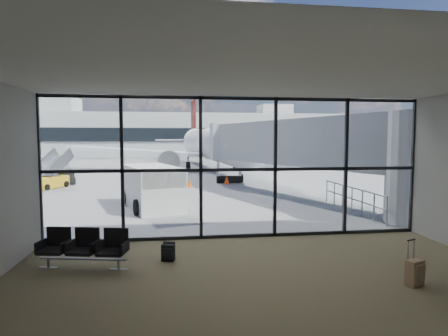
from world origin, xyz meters
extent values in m
plane|color=slate|center=(0.00, 40.00, 0.00)|extent=(220.00, 220.00, 0.00)
cube|color=brown|center=(0.00, -4.00, 0.01)|extent=(12.00, 8.00, 0.01)
cube|color=silver|center=(0.00, -4.00, 4.50)|extent=(12.00, 8.00, 0.02)
cube|color=beige|center=(0.00, -8.00, 2.25)|extent=(12.00, 0.02, 4.50)
cube|color=white|center=(0.00, 0.00, 2.25)|extent=(12.00, 0.04, 4.50)
cube|color=black|center=(0.00, 0.00, 0.06)|extent=(12.00, 0.12, 0.10)
cube|color=black|center=(0.00, 0.00, 2.20)|extent=(12.00, 0.12, 0.10)
cube|color=black|center=(0.00, 0.00, 4.44)|extent=(12.00, 0.12, 0.10)
cube|color=black|center=(-6.00, 0.00, 2.25)|extent=(0.10, 0.12, 4.50)
cube|color=black|center=(-3.60, 0.00, 2.25)|extent=(0.10, 0.12, 4.50)
cube|color=black|center=(-1.20, 0.00, 2.25)|extent=(0.10, 0.12, 4.50)
cube|color=black|center=(1.20, 0.00, 2.25)|extent=(0.10, 0.12, 4.50)
cube|color=black|center=(3.60, 0.00, 2.25)|extent=(0.10, 0.12, 4.50)
cube|color=black|center=(6.00, 0.00, 2.25)|extent=(0.10, 0.12, 4.50)
cylinder|color=#999C9E|center=(7.20, 1.00, 2.10)|extent=(2.80, 2.80, 4.20)
cube|color=#999C9E|center=(4.55, 8.00, 3.00)|extent=(7.45, 14.81, 2.40)
cube|color=#999C9E|center=(1.90, 15.00, 3.00)|extent=(2.60, 2.20, 2.60)
cylinder|color=gray|center=(1.10, 15.00, 0.90)|extent=(0.20, 0.20, 1.80)
cylinder|color=gray|center=(2.70, 15.00, 0.90)|extent=(0.20, 0.20, 1.80)
cylinder|color=black|center=(1.90, 15.00, 0.25)|extent=(1.80, 0.56, 0.56)
cylinder|color=gray|center=(5.60, 0.80, 0.55)|extent=(0.06, 0.06, 1.10)
cylinder|color=gray|center=(5.60, 1.70, 0.55)|extent=(0.06, 0.06, 1.10)
cylinder|color=gray|center=(5.60, 2.60, 0.55)|extent=(0.06, 0.06, 1.10)
cylinder|color=gray|center=(5.60, 3.50, 0.55)|extent=(0.06, 0.06, 1.10)
cylinder|color=gray|center=(5.60, 4.40, 0.55)|extent=(0.06, 0.06, 1.10)
cylinder|color=gray|center=(5.60, 5.30, 0.55)|extent=(0.06, 0.06, 1.10)
cylinder|color=gray|center=(5.60, 6.20, 0.55)|extent=(0.06, 0.06, 1.10)
cylinder|color=gray|center=(5.60, 3.50, 1.08)|extent=(0.06, 5.40, 0.06)
cylinder|color=gray|center=(5.60, 3.50, 0.60)|extent=(0.06, 5.40, 0.06)
cube|color=#B3B3AE|center=(0.00, 62.00, 4.00)|extent=(80.00, 12.00, 8.00)
cube|color=black|center=(0.00, 55.90, 4.00)|extent=(80.00, 0.20, 2.40)
cube|color=#B3B3AE|center=(-25.00, 62.00, 9.50)|extent=(10.00, 8.00, 3.00)
cube|color=#B3B3AE|center=(18.00, 62.00, 9.00)|extent=(6.00, 6.00, 2.00)
cylinder|color=#382619|center=(-33.00, 72.00, 1.71)|extent=(0.50, 0.50, 3.42)
sphere|color=black|center=(-33.00, 72.00, 5.89)|extent=(6.27, 6.27, 6.27)
cylinder|color=#382619|center=(-27.00, 72.00, 1.35)|extent=(0.50, 0.50, 2.70)
sphere|color=black|center=(-27.00, 72.00, 4.65)|extent=(4.95, 4.95, 4.95)
cylinder|color=#382619|center=(-21.00, 72.00, 1.53)|extent=(0.50, 0.50, 3.06)
sphere|color=black|center=(-21.00, 72.00, 5.27)|extent=(5.61, 5.61, 5.61)
cylinder|color=#382619|center=(-15.00, 72.00, 1.71)|extent=(0.50, 0.50, 3.42)
sphere|color=black|center=(-15.00, 72.00, 5.89)|extent=(6.27, 6.27, 6.27)
cube|color=gray|center=(-4.26, -2.38, 0.25)|extent=(2.14, 0.53, 0.04)
cube|color=black|center=(-4.98, -2.22, 0.43)|extent=(0.72, 0.69, 0.08)
cube|color=black|center=(-4.92, -1.95, 0.69)|extent=(0.61, 0.19, 0.54)
cube|color=black|center=(-4.26, -2.38, 0.43)|extent=(0.72, 0.69, 0.08)
cube|color=black|center=(-4.20, -2.10, 0.69)|extent=(0.61, 0.19, 0.54)
cube|color=black|center=(-3.53, -2.53, 0.43)|extent=(0.72, 0.69, 0.08)
cube|color=black|center=(-3.47, -2.26, 0.69)|extent=(0.61, 0.19, 0.54)
cylinder|color=gray|center=(-5.13, -2.19, 0.12)|extent=(0.06, 0.06, 0.25)
cylinder|color=gray|center=(-3.39, -2.56, 0.12)|extent=(0.06, 0.06, 0.25)
cube|color=black|center=(-2.20, -2.06, 0.22)|extent=(0.37, 0.29, 0.44)
cube|color=black|center=(-2.24, -2.18, 0.22)|extent=(0.27, 0.13, 0.30)
cylinder|color=black|center=(-2.17, -1.96, 0.44)|extent=(0.31, 0.17, 0.08)
cube|color=#8F744F|center=(3.09, -4.44, 0.30)|extent=(0.42, 0.34, 0.55)
cube|color=#8F744F|center=(3.14, -4.55, 0.30)|extent=(0.30, 0.15, 0.41)
cylinder|color=gray|center=(2.96, -4.38, 0.76)|extent=(0.02, 0.02, 0.46)
cylinder|color=gray|center=(3.15, -4.31, 0.76)|extent=(0.02, 0.02, 0.46)
cube|color=black|center=(3.06, -4.34, 0.99)|extent=(0.24, 0.12, 0.02)
cylinder|color=black|center=(2.96, -4.38, 0.03)|extent=(0.05, 0.07, 0.06)
cylinder|color=black|center=(3.15, -4.31, 0.03)|extent=(0.05, 0.07, 0.06)
cylinder|color=white|center=(1.96, 27.16, 2.72)|extent=(5.39, 27.41, 3.36)
sphere|color=white|center=(2.98, 13.58, 2.72)|extent=(3.36, 3.36, 3.36)
cone|color=white|center=(0.77, 43.00, 3.00)|extent=(3.76, 5.68, 3.36)
cube|color=black|center=(2.94, 14.12, 3.18)|extent=(2.07, 1.24, 0.45)
cube|color=white|center=(-5.80, 27.49, 1.95)|extent=(13.96, 6.22, 1.08)
cylinder|color=black|center=(-2.67, 25.90, 1.04)|extent=(2.13, 3.22, 1.91)
cube|color=white|center=(-2.09, 42.33, 3.09)|extent=(5.17, 2.29, 0.16)
cube|color=white|center=(9.59, 28.64, 1.95)|extent=(13.77, 8.02, 1.08)
cylinder|color=black|center=(6.74, 26.61, 1.04)|extent=(2.13, 3.22, 1.91)
cube|color=white|center=(3.70, 42.77, 3.09)|extent=(5.25, 2.97, 0.16)
cube|color=#5C110D|center=(0.77, 43.00, 5.99)|extent=(0.53, 3.46, 5.45)
cylinder|color=gray|center=(2.85, 15.39, 0.64)|extent=(0.18, 0.18, 1.27)
cylinder|color=black|center=(2.85, 15.39, 0.32)|extent=(0.27, 0.65, 0.64)
cylinder|color=black|center=(-0.60, 27.42, 0.41)|extent=(0.47, 0.90, 0.87)
cylinder|color=black|center=(4.47, 27.80, 0.41)|extent=(0.47, 0.90, 0.87)
cube|color=silver|center=(-3.07, 5.72, 0.97)|extent=(3.18, 4.84, 1.94)
cube|color=black|center=(-2.58, 4.14, 1.50)|extent=(2.11, 1.66, 0.68)
cylinder|color=black|center=(-3.57, 4.04, 0.34)|extent=(0.43, 0.72, 0.68)
cylinder|color=black|center=(-1.71, 4.62, 0.34)|extent=(0.43, 0.72, 0.68)
cylinder|color=black|center=(-4.43, 6.82, 0.34)|extent=(0.43, 0.72, 0.68)
cylinder|color=black|center=(-2.58, 7.40, 0.34)|extent=(0.43, 0.72, 0.68)
cube|color=black|center=(-10.07, 16.45, 0.54)|extent=(2.31, 3.23, 0.98)
cube|color=black|center=(-10.48, 17.55, 1.27)|extent=(1.96, 2.70, 1.01)
cylinder|color=black|center=(-10.37, 15.30, 0.24)|extent=(0.35, 0.53, 0.49)
cylinder|color=black|center=(-9.09, 15.78, 0.24)|extent=(0.35, 0.53, 0.49)
cylinder|color=black|center=(-11.06, 17.13, 0.24)|extent=(0.35, 0.53, 0.49)
cylinder|color=black|center=(-9.77, 17.61, 0.24)|extent=(0.35, 0.53, 0.49)
cube|color=gold|center=(-10.20, 13.72, 0.40)|extent=(2.29, 2.83, 0.71)
cube|color=gray|center=(-9.91, 14.37, 1.41)|extent=(1.94, 2.33, 1.31)
cylinder|color=black|center=(-11.20, 13.19, 0.19)|extent=(0.32, 0.43, 0.39)
cylinder|color=black|center=(-9.90, 12.62, 0.19)|extent=(0.32, 0.43, 0.39)
cylinder|color=black|center=(-10.49, 14.81, 0.19)|extent=(0.32, 0.43, 0.39)
cylinder|color=black|center=(-9.20, 14.24, 0.19)|extent=(0.32, 0.43, 0.39)
cube|color=#E9460C|center=(1.64, 14.42, 0.02)|extent=(0.43, 0.43, 0.03)
cone|color=#E9460C|center=(1.64, 14.42, 0.31)|extent=(0.41, 0.41, 0.61)
cube|color=#FC580D|center=(-1.03, 13.04, 0.01)|extent=(0.39, 0.39, 0.03)
cone|color=#FC580D|center=(-1.03, 13.04, 0.28)|extent=(0.37, 0.37, 0.56)
camera|label=1|loc=(-2.02, -11.69, 3.16)|focal=30.00mm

